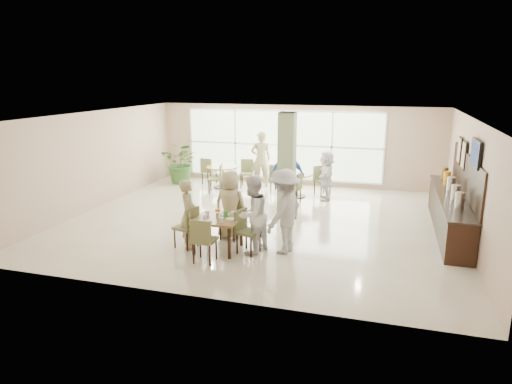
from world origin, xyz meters
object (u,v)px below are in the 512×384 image
(teen_far, at_px, (230,205))
(adult_b, at_px, (326,175))
(round_table_left, at_px, (222,171))
(adult_standing, at_px, (261,159))
(adult_a, at_px, (287,175))
(buffet_counter, at_px, (450,210))
(potted_plant, at_px, (182,163))
(teen_standing, at_px, (284,211))
(main_table, at_px, (218,222))
(teen_right, at_px, (252,214))
(teen_left, at_px, (189,214))
(round_table_right, at_px, (297,180))

(teen_far, bearing_deg, adult_b, -106.52)
(round_table_left, xyz_separation_m, adult_standing, (1.25, 0.51, 0.40))
(adult_a, relative_size, adult_b, 1.15)
(buffet_counter, distance_m, adult_b, 4.02)
(potted_plant, height_order, adult_standing, adult_standing)
(adult_b, bearing_deg, teen_standing, -9.63)
(main_table, bearing_deg, teen_standing, 12.27)
(teen_standing, relative_size, adult_b, 1.20)
(main_table, distance_m, teen_right, 0.79)
(teen_left, relative_size, teen_standing, 0.84)
(potted_plant, bearing_deg, teen_right, -52.64)
(adult_a, xyz_separation_m, adult_standing, (-1.36, 1.95, 0.09))
(round_table_right, xyz_separation_m, teen_right, (0.03, -5.00, 0.30))
(potted_plant, bearing_deg, teen_left, -63.30)
(teen_right, bearing_deg, teen_left, -65.27)
(buffet_counter, bearing_deg, adult_b, 147.02)
(teen_right, height_order, teen_standing, teen_standing)
(round_table_left, height_order, teen_far, teen_far)
(round_table_left, distance_m, adult_standing, 1.41)
(adult_b, bearing_deg, round_table_right, -102.35)
(adult_b, xyz_separation_m, adult_standing, (-2.42, 1.09, 0.20))
(teen_standing, bearing_deg, adult_standing, -142.97)
(potted_plant, xyz_separation_m, adult_standing, (2.90, 0.23, 0.23))
(adult_b, relative_size, adult_standing, 0.79)
(round_table_right, distance_m, potted_plant, 4.43)
(main_table, height_order, teen_right, teen_right)
(teen_standing, distance_m, adult_a, 3.92)
(teen_far, bearing_deg, round_table_left, -61.92)
(round_table_right, relative_size, adult_b, 0.66)
(buffet_counter, height_order, adult_b, buffet_counter)
(teen_right, relative_size, adult_b, 1.12)
(main_table, height_order, potted_plant, potted_plant)
(round_table_right, relative_size, teen_left, 0.65)
(round_table_left, relative_size, buffet_counter, 0.24)
(teen_standing, bearing_deg, adult_b, -166.61)
(teen_right, distance_m, adult_b, 4.99)
(adult_a, bearing_deg, round_table_right, 77.79)
(teen_right, bearing_deg, round_table_left, -133.54)
(round_table_left, bearing_deg, teen_far, -67.32)
(buffet_counter, relative_size, teen_right, 2.73)
(adult_a, bearing_deg, teen_far, -106.84)
(buffet_counter, distance_m, teen_right, 5.09)
(adult_a, xyz_separation_m, adult_b, (1.06, 0.86, -0.12))
(adult_standing, bearing_deg, round_table_left, -0.86)
(round_table_left, bearing_deg, potted_plant, 170.60)
(round_table_left, relative_size, teen_left, 0.71)
(potted_plant, xyz_separation_m, adult_a, (4.26, -1.72, 0.14))
(teen_left, bearing_deg, teen_right, -104.29)
(main_table, relative_size, adult_a, 0.55)
(main_table, distance_m, buffet_counter, 5.78)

